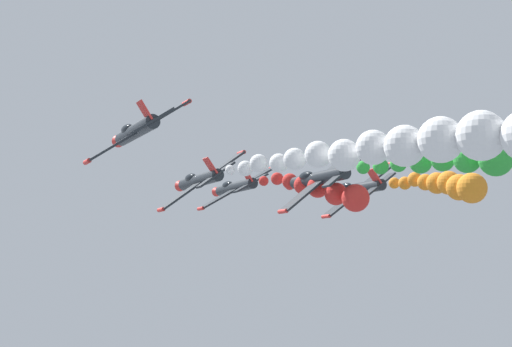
{
  "coord_description": "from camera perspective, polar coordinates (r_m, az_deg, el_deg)",
  "views": [
    {
      "loc": [
        -29.52,
        -68.06,
        121.05
      ],
      "look_at": [
        0.0,
        0.0,
        129.53
      ],
      "focal_mm": 58.38,
      "sensor_mm": 36.0,
      "label": 1
    }
  ],
  "objects": [
    {
      "name": "smoke_trail_left_outer",
      "position": [
        56.11,
        13.3,
        0.87
      ],
      "size": [
        2.85,
        15.43,
        2.56
      ],
      "color": "green"
    },
    {
      "name": "airplane_left_inner",
      "position": [
        74.18,
        -3.91,
        -0.45
      ],
      "size": [
        7.98,
        10.35,
        5.86
      ],
      "rotation": [
        0.0,
        -0.62,
        0.0
      ],
      "color": "#23282D"
    },
    {
      "name": "airplane_lead",
      "position": [
        86.13,
        -1.45,
        -0.94
      ],
      "size": [
        8.5,
        10.35,
        5.02
      ],
      "rotation": [
        0.0,
        -0.51,
        0.0
      ],
      "color": "#23282D"
    },
    {
      "name": "smoke_trail_left_inner",
      "position": [
        50.91,
        13.2,
        2.14
      ],
      "size": [
        10.6,
        30.59,
        3.44
      ],
      "color": "white"
    },
    {
      "name": "smoke_trail_lead",
      "position": [
        70.18,
        4.76,
        -1.17
      ],
      "size": [
        3.26,
        15.94,
        4.4
      ],
      "color": "red"
    },
    {
      "name": "airplane_right_inner",
      "position": [
        81.84,
        6.87,
        -1.05
      ],
      "size": [
        7.93,
        10.35,
        5.94
      ],
      "rotation": [
        0.0,
        -0.63,
        0.0
      ],
      "color": "#23282D"
    },
    {
      "name": "airplane_right_outer",
      "position": [
        64.45,
        -8.26,
        2.91
      ],
      "size": [
        8.19,
        10.35,
        5.55
      ],
      "rotation": [
        0.0,
        -0.58,
        0.0
      ],
      "color": "#23282D"
    },
    {
      "name": "airplane_left_outer",
      "position": [
        70.5,
        4.25,
        -0.32
      ],
      "size": [
        7.73,
        10.35,
        6.2
      ],
      "rotation": [
        0.0,
        -0.67,
        0.0
      ],
      "color": "#23282D"
    },
    {
      "name": "smoke_trail_right_inner",
      "position": [
        69.15,
        13.13,
        -0.78
      ],
      "size": [
        2.4,
        12.97,
        3.32
      ],
      "color": "orange"
    }
  ]
}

